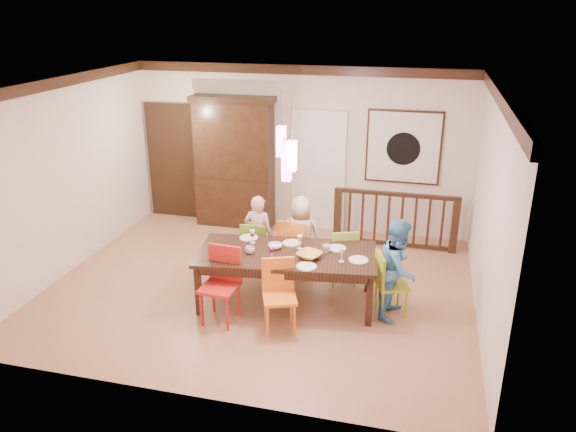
% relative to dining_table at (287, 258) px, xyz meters
% --- Properties ---
extents(floor, '(6.00, 6.00, 0.00)m').
position_rel_dining_table_xyz_m(floor, '(-0.48, 0.34, -0.68)').
color(floor, '#AB7653').
rests_on(floor, ground).
extents(ceiling, '(6.00, 6.00, 0.00)m').
position_rel_dining_table_xyz_m(ceiling, '(-0.48, 0.34, 2.22)').
color(ceiling, white).
rests_on(ceiling, wall_back).
extents(wall_back, '(6.00, 0.00, 6.00)m').
position_rel_dining_table_xyz_m(wall_back, '(-0.48, 2.84, 0.77)').
color(wall_back, beige).
rests_on(wall_back, floor).
extents(wall_left, '(0.00, 5.00, 5.00)m').
position_rel_dining_table_xyz_m(wall_left, '(-3.48, 0.34, 0.77)').
color(wall_left, beige).
rests_on(wall_left, floor).
extents(wall_right, '(0.00, 5.00, 5.00)m').
position_rel_dining_table_xyz_m(wall_right, '(2.52, 0.34, 0.77)').
color(wall_right, beige).
rests_on(wall_right, floor).
extents(crown_molding, '(6.00, 5.00, 0.16)m').
position_rel_dining_table_xyz_m(crown_molding, '(-0.48, 0.34, 2.14)').
color(crown_molding, black).
rests_on(crown_molding, wall_back).
extents(panel_door, '(1.04, 0.07, 2.24)m').
position_rel_dining_table_xyz_m(panel_door, '(-2.88, 2.79, 0.37)').
color(panel_door, black).
rests_on(panel_door, wall_back).
extents(white_doorway, '(0.97, 0.05, 2.22)m').
position_rel_dining_table_xyz_m(white_doorway, '(-0.13, 2.80, 0.37)').
color(white_doorway, silver).
rests_on(white_doorway, wall_back).
extents(painting, '(1.25, 0.06, 1.25)m').
position_rel_dining_table_xyz_m(painting, '(1.32, 2.80, 0.92)').
color(painting, black).
rests_on(painting, wall_back).
extents(pendant_cluster, '(0.27, 0.21, 1.14)m').
position_rel_dining_table_xyz_m(pendant_cluster, '(0.00, -0.00, 1.43)').
color(pendant_cluster, '#FF4C88').
rests_on(pendant_cluster, ceiling).
extents(dining_table, '(2.50, 1.37, 0.75)m').
position_rel_dining_table_xyz_m(dining_table, '(0.00, 0.00, 0.00)').
color(dining_table, black).
rests_on(dining_table, floor).
extents(chair_far_left, '(0.41, 0.41, 0.85)m').
position_rel_dining_table_xyz_m(chair_far_left, '(-0.67, 0.76, -0.19)').
color(chair_far_left, '#6BA124').
rests_on(chair_far_left, floor).
extents(chair_far_mid, '(0.46, 0.46, 0.95)m').
position_rel_dining_table_xyz_m(chair_far_mid, '(-0.08, 0.80, -0.13)').
color(chair_far_mid, orange).
rests_on(chair_far_mid, floor).
extents(chair_far_right, '(0.51, 0.51, 0.87)m').
position_rel_dining_table_xyz_m(chair_far_right, '(0.64, 0.77, -0.18)').
color(chair_far_right, '#86BB38').
rests_on(chair_far_right, floor).
extents(chair_near_left, '(0.48, 0.48, 0.99)m').
position_rel_dining_table_xyz_m(chair_near_left, '(-0.72, -0.67, -0.11)').
color(chair_near_left, red).
rests_on(chair_near_left, floor).
extents(chair_near_mid, '(0.53, 0.53, 0.91)m').
position_rel_dining_table_xyz_m(chair_near_mid, '(0.08, -0.68, -0.16)').
color(chair_near_mid, orange).
rests_on(chair_near_mid, floor).
extents(chair_end_right, '(0.51, 0.51, 0.86)m').
position_rel_dining_table_xyz_m(chair_end_right, '(1.41, 0.06, -0.18)').
color(chair_end_right, '#93AD21').
rests_on(chair_end_right, floor).
extents(china_hutch, '(1.50, 0.46, 2.36)m').
position_rel_dining_table_xyz_m(china_hutch, '(-1.64, 2.63, 0.51)').
color(china_hutch, black).
rests_on(china_hutch, floor).
extents(balustrade, '(2.05, 0.12, 0.96)m').
position_rel_dining_table_xyz_m(balustrade, '(1.29, 2.29, -0.18)').
color(balustrade, black).
rests_on(balustrade, floor).
extents(person_far_left, '(0.47, 0.33, 1.24)m').
position_rel_dining_table_xyz_m(person_far_left, '(-0.64, 0.79, -0.06)').
color(person_far_left, '#F5BABF').
rests_on(person_far_left, floor).
extents(person_far_mid, '(0.65, 0.47, 1.24)m').
position_rel_dining_table_xyz_m(person_far_mid, '(-0.01, 0.90, -0.05)').
color(person_far_mid, '#C2B393').
rests_on(person_far_mid, floor).
extents(person_end_right, '(0.62, 0.73, 1.34)m').
position_rel_dining_table_xyz_m(person_end_right, '(1.47, 0.05, -0.01)').
color(person_end_right, '#4590C3').
rests_on(person_end_right, floor).
extents(serving_bowl, '(0.40, 0.40, 0.08)m').
position_rel_dining_table_xyz_m(serving_bowl, '(0.33, -0.08, 0.11)').
color(serving_bowl, gold).
rests_on(serving_bowl, dining_table).
extents(small_bowl, '(0.22, 0.22, 0.06)m').
position_rel_dining_table_xyz_m(small_bowl, '(-0.19, 0.10, 0.10)').
color(small_bowl, white).
rests_on(small_bowl, dining_table).
extents(cup_left, '(0.15, 0.15, 0.10)m').
position_rel_dining_table_xyz_m(cup_left, '(-0.47, -0.14, 0.12)').
color(cup_left, silver).
rests_on(cup_left, dining_table).
extents(cup_right, '(0.13, 0.13, 0.10)m').
position_rel_dining_table_xyz_m(cup_right, '(0.51, 0.15, 0.13)').
color(cup_right, silver).
rests_on(cup_right, dining_table).
extents(plate_far_left, '(0.26, 0.26, 0.01)m').
position_rel_dining_table_xyz_m(plate_far_left, '(-0.65, 0.34, 0.08)').
color(plate_far_left, white).
rests_on(plate_far_left, dining_table).
extents(plate_far_mid, '(0.26, 0.26, 0.01)m').
position_rel_dining_table_xyz_m(plate_far_mid, '(-0.01, 0.32, 0.08)').
color(plate_far_mid, white).
rests_on(plate_far_mid, dining_table).
extents(plate_far_right, '(0.26, 0.26, 0.01)m').
position_rel_dining_table_xyz_m(plate_far_right, '(0.63, 0.29, 0.08)').
color(plate_far_right, white).
rests_on(plate_far_right, dining_table).
extents(plate_near_left, '(0.26, 0.26, 0.01)m').
position_rel_dining_table_xyz_m(plate_near_left, '(-0.70, -0.27, 0.08)').
color(plate_near_left, white).
rests_on(plate_near_left, dining_table).
extents(plate_near_mid, '(0.26, 0.26, 0.01)m').
position_rel_dining_table_xyz_m(plate_near_mid, '(0.35, -0.36, 0.08)').
color(plate_near_mid, white).
rests_on(plate_near_mid, dining_table).
extents(plate_end_right, '(0.26, 0.26, 0.01)m').
position_rel_dining_table_xyz_m(plate_end_right, '(0.96, -0.01, 0.08)').
color(plate_end_right, white).
rests_on(plate_end_right, dining_table).
extents(wine_glass_a, '(0.08, 0.08, 0.19)m').
position_rel_dining_table_xyz_m(wine_glass_a, '(-0.54, 0.20, 0.17)').
color(wine_glass_a, '#590C19').
rests_on(wine_glass_a, dining_table).
extents(wine_glass_b, '(0.08, 0.08, 0.19)m').
position_rel_dining_table_xyz_m(wine_glass_b, '(0.14, 0.18, 0.17)').
color(wine_glass_b, silver).
rests_on(wine_glass_b, dining_table).
extents(wine_glass_c, '(0.08, 0.08, 0.19)m').
position_rel_dining_table_xyz_m(wine_glass_c, '(-0.14, -0.24, 0.17)').
color(wine_glass_c, '#590C19').
rests_on(wine_glass_c, dining_table).
extents(wine_glass_d, '(0.08, 0.08, 0.19)m').
position_rel_dining_table_xyz_m(wine_glass_d, '(0.75, -0.09, 0.17)').
color(wine_glass_d, silver).
rests_on(wine_glass_d, dining_table).
extents(napkin, '(0.18, 0.14, 0.01)m').
position_rel_dining_table_xyz_m(napkin, '(-0.08, -0.30, 0.08)').
color(napkin, '#D83359').
rests_on(napkin, dining_table).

